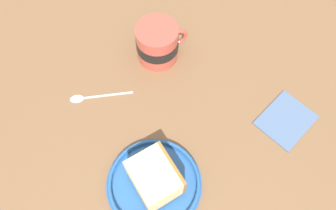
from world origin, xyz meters
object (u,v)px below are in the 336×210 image
teaspoon (88,97)px  tea_mug (158,43)px  small_plate (154,183)px  folded_napkin (286,120)px  cake_slice (155,178)px

teaspoon → tea_mug: bearing=-75.0°
small_plate → folded_napkin: size_ratio=1.66×
tea_mug → folded_napkin: bearing=-143.3°
small_plate → folded_napkin: 30.30cm
cake_slice → teaspoon: (22.83, 6.88, -3.82)cm
small_plate → folded_napkin: small_plate is taller
small_plate → tea_mug: size_ratio=1.55×
cake_slice → teaspoon: size_ratio=0.76×
small_plate → tea_mug: tea_mug is taller
folded_napkin → cake_slice: bearing=94.6°
small_plate → folded_napkin: bearing=-85.4°
tea_mug → cake_slice: bearing=158.1°
tea_mug → teaspoon: bearing=105.0°
small_plate → cake_slice: (0.05, -0.27, 3.36)cm
small_plate → teaspoon: 23.82cm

